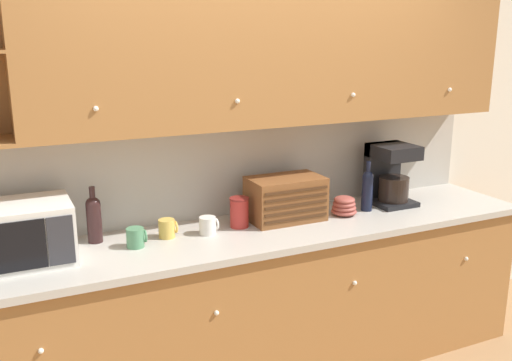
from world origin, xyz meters
TOP-DOWN VIEW (x-y plane):
  - ground_plane at (0.00, 0.00)m, footprint 24.00×24.00m
  - wall_back at (0.00, 0.03)m, footprint 5.76×0.06m
  - counter_unit at (-0.00, -0.32)m, footprint 3.38×0.67m
  - backsplash_panel at (0.00, -0.01)m, footprint 3.36×0.01m
  - upper_cabinets at (0.17, -0.16)m, footprint 3.36×0.34m
  - microwave at (-1.31, -0.28)m, footprint 0.54×0.37m
  - second_wine_bottle at (-0.91, -0.15)m, footprint 0.08×0.08m
  - mug_blue_second at (-0.73, -0.31)m, footprint 0.10×0.09m
  - mug_patterned_third at (-0.54, -0.24)m, footprint 0.10×0.09m
  - mug at (-0.32, -0.28)m, footprint 0.10×0.09m
  - storage_canister at (-0.12, -0.25)m, footprint 0.11×0.11m
  - bread_box at (0.19, -0.24)m, footprint 0.44×0.27m
  - bowl_stack_on_counter at (0.56, -0.32)m, footprint 0.16×0.16m
  - wine_bottle at (0.73, -0.30)m, footprint 0.07×0.07m
  - coffee_maker at (0.96, -0.23)m, footprint 0.26×0.28m

SIDE VIEW (x-z plane):
  - ground_plane at x=0.00m, z-range 0.00..0.00m
  - counter_unit at x=0.00m, z-range 0.00..0.93m
  - mug at x=-0.32m, z-range 0.93..1.03m
  - mug_patterned_third at x=-0.54m, z-range 0.93..1.04m
  - mug_blue_second at x=-0.73m, z-range 0.93..1.04m
  - bowl_stack_on_counter at x=0.56m, z-range 0.93..1.05m
  - storage_canister at x=-0.12m, z-range 0.93..1.11m
  - bread_box at x=0.19m, z-range 0.93..1.19m
  - second_wine_bottle at x=-0.91m, z-range 0.92..1.23m
  - wine_bottle at x=0.73m, z-range 0.92..1.23m
  - microwave at x=-1.31m, z-range 0.93..1.23m
  - coffee_maker at x=0.96m, z-range 0.94..1.33m
  - backsplash_panel at x=0.00m, z-range 0.93..1.51m
  - wall_back at x=0.00m, z-range 0.00..2.60m
  - upper_cabinets at x=0.17m, z-range 1.50..2.40m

